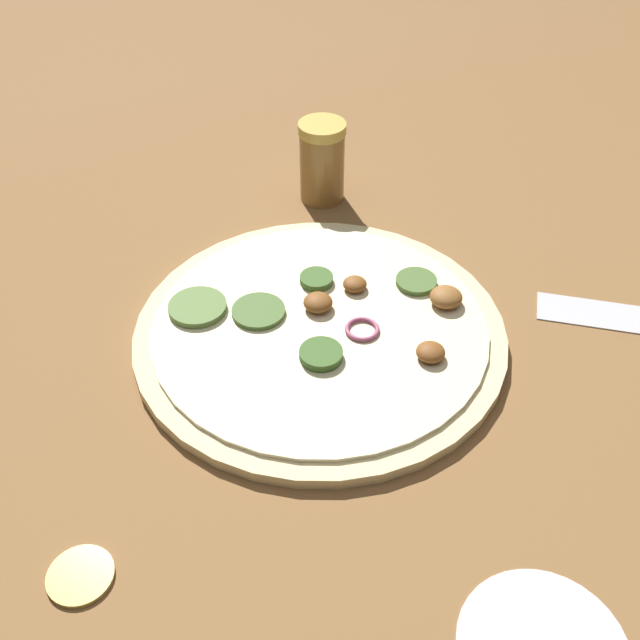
# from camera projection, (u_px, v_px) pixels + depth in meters

# --- Properties ---
(ground_plane) EXTENTS (3.00, 3.00, 0.00)m
(ground_plane) POSITION_uv_depth(u_px,v_px,m) (320.00, 337.00, 0.70)
(ground_plane) COLOR brown
(pizza) EXTENTS (0.35, 0.35, 0.03)m
(pizza) POSITION_uv_depth(u_px,v_px,m) (321.00, 330.00, 0.70)
(pizza) COLOR beige
(pizza) RESTS_ON ground_plane
(spice_jar) EXTENTS (0.05, 0.05, 0.10)m
(spice_jar) POSITION_uv_depth(u_px,v_px,m) (322.00, 161.00, 0.85)
(spice_jar) COLOR olive
(spice_jar) RESTS_ON ground_plane
(loose_cap) EXTENTS (0.05, 0.05, 0.01)m
(loose_cap) POSITION_uv_depth(u_px,v_px,m) (80.00, 574.00, 0.52)
(loose_cap) COLOR gold
(loose_cap) RESTS_ON ground_plane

